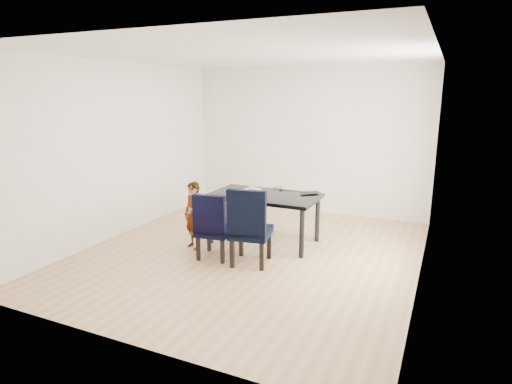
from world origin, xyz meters
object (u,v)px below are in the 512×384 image
at_px(chair_right, 251,225).
at_px(child, 194,216).
at_px(plate, 252,191).
at_px(chair_left, 215,225).
at_px(dining_table, 264,218).
at_px(laptop, 309,192).

bearing_deg(chair_right, child, 160.55).
bearing_deg(plate, chair_right, -65.92).
height_order(chair_left, chair_right, chair_right).
bearing_deg(dining_table, laptop, 31.33).
bearing_deg(laptop, plate, -25.47).
relative_size(chair_left, laptop, 3.06).
xyz_separation_m(chair_right, child, (-1.00, 0.17, -0.03)).
xyz_separation_m(dining_table, plate, (-0.26, 0.12, 0.38)).
bearing_deg(laptop, chair_left, 10.42).
relative_size(child, plate, 3.25).
distance_m(chair_right, child, 1.01).
relative_size(dining_table, chair_left, 1.73).
bearing_deg(dining_table, plate, 154.80).
bearing_deg(chair_right, laptop, 60.70).
distance_m(dining_table, plate, 0.48).
xyz_separation_m(dining_table, child, (-0.84, -0.65, 0.12)).
distance_m(dining_table, chair_right, 0.85).
height_order(chair_right, laptop, chair_right).
bearing_deg(chair_left, dining_table, 58.48).
bearing_deg(chair_right, plate, 104.16).
bearing_deg(child, chair_left, -0.17).
bearing_deg(dining_table, chair_left, -114.08).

